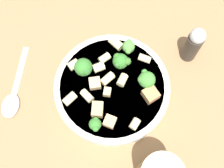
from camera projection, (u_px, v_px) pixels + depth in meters
The scene contains 24 objects.
ground_plane at pixel (112, 91), 0.59m from camera, with size 2.00×2.00×0.00m, color #936D47.
pasta_bowl at pixel (112, 88), 0.57m from camera, with size 0.23×0.23×0.03m.
broccoli_floret_0 at pixel (84, 68), 0.55m from camera, with size 0.04×0.04×0.04m.
broccoli_floret_1 at pixel (146, 78), 0.54m from camera, with size 0.03×0.03×0.04m.
broccoli_floret_2 at pixel (121, 61), 0.55m from camera, with size 0.04×0.03×0.04m.
broccoli_floret_3 at pixel (95, 125), 0.51m from camera, with size 0.02×0.03×0.03m.
broccoli_floret_4 at pixel (128, 47), 0.57m from camera, with size 0.03×0.03×0.03m.
rigatoni_0 at pixel (122, 80), 0.55m from camera, with size 0.02×0.02×0.02m, color beige.
rigatoni_1 at pixel (107, 79), 0.55m from camera, with size 0.02×0.02×0.03m, color beige.
rigatoni_2 at pixel (70, 99), 0.54m from camera, with size 0.02×0.02×0.03m, color beige.
rigatoni_3 at pixel (145, 58), 0.57m from camera, with size 0.01×0.01×0.02m, color beige.
rigatoni_4 at pixel (99, 67), 0.56m from camera, with size 0.02×0.02×0.02m, color beige.
rigatoni_5 at pixel (104, 58), 0.57m from camera, with size 0.01×0.01×0.02m, color beige.
rigatoni_6 at pixel (87, 96), 0.54m from camera, with size 0.01×0.01×0.03m, color beige.
rigatoni_7 at pixel (116, 43), 0.58m from camera, with size 0.02×0.02×0.03m, color beige.
rigatoni_8 at pixel (135, 124), 0.52m from camera, with size 0.01×0.01×0.02m, color beige.
rigatoni_9 at pixel (73, 65), 0.56m from camera, with size 0.02×0.02×0.02m, color beige.
chicken_chunk_0 at pixel (110, 122), 0.52m from camera, with size 0.02×0.02×0.02m, color tan.
chicken_chunk_1 at pixel (98, 110), 0.53m from camera, with size 0.03×0.02×0.02m, color tan.
chicken_chunk_2 at pixel (107, 92), 0.55m from camera, with size 0.02×0.01×0.01m, color tan.
chicken_chunk_3 at pixel (151, 94), 0.54m from camera, with size 0.03×0.03×0.02m, color #A87A4C.
chicken_chunk_4 at pixel (95, 83), 0.55m from camera, with size 0.02×0.02×0.01m, color tan.
pepper_shaker at pixel (193, 44), 0.57m from camera, with size 0.03×0.03×0.10m.
spoon at pixel (13, 96), 0.58m from camera, with size 0.06×0.16×0.01m.
Camera 1 is at (-0.01, -0.19, 0.56)m, focal length 45.00 mm.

